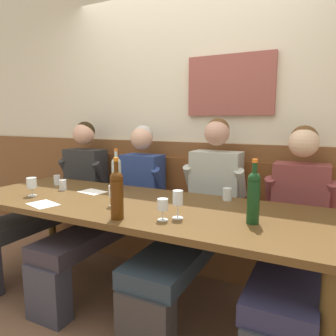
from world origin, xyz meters
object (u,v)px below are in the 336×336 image
(wine_glass_center_rear, at_px, (163,206))
(water_tumbler_left, at_px, (57,180))
(wine_bottle_green_tall, at_px, (117,193))
(person_center_left_seat, at_px, (295,224))
(wine_bottle_amber_mid, at_px, (116,172))
(water_tumbler_center, at_px, (227,194))
(person_right_seat, at_px, (120,200))
(wine_glass_near_bucket, at_px, (178,199))
(water_tumbler_right, at_px, (63,185))
(wine_bottle_clear_water, at_px, (254,196))
(dining_table, at_px, (134,211))
(wine_glass_left_end, at_px, (32,184))
(person_left_seat, at_px, (201,208))
(wall_bench, at_px, (178,230))
(person_center_right_seat, at_px, (59,191))
(wine_glass_center_front, at_px, (114,192))

(wine_glass_center_rear, distance_m, water_tumbler_left, 1.38)
(wine_bottle_green_tall, bearing_deg, person_center_left_seat, 37.83)
(wine_bottle_amber_mid, distance_m, water_tumbler_center, 0.94)
(person_right_seat, distance_m, water_tumbler_left, 0.60)
(wine_glass_near_bucket, distance_m, water_tumbler_right, 1.18)
(wine_bottle_clear_water, height_order, water_tumbler_left, wine_bottle_clear_water)
(dining_table, distance_m, wine_glass_center_rear, 0.47)
(wine_bottle_green_tall, height_order, water_tumbler_center, wine_bottle_green_tall)
(person_right_seat, xyz_separation_m, wine_glass_left_end, (-0.42, -0.54, 0.21))
(water_tumbler_right, bearing_deg, person_left_seat, 15.59)
(person_left_seat, relative_size, water_tumbler_left, 16.25)
(water_tumbler_center, bearing_deg, person_right_seat, 179.31)
(wall_bench, distance_m, water_tumbler_right, 1.11)
(person_left_seat, distance_m, wine_bottle_clear_water, 0.70)
(person_center_right_seat, xyz_separation_m, water_tumbler_right, (0.35, -0.29, 0.15))
(person_right_seat, xyz_separation_m, wine_glass_center_rear, (0.73, -0.62, 0.20))
(person_right_seat, distance_m, water_tumbler_center, 0.95)
(person_left_seat, relative_size, wine_glass_center_front, 9.94)
(water_tumbler_right, height_order, water_tumbler_left, same)
(person_right_seat, relative_size, wine_glass_center_rear, 10.95)
(wine_bottle_clear_water, bearing_deg, water_tumbler_left, 170.88)
(wine_bottle_green_tall, height_order, water_tumbler_right, wine_bottle_green_tall)
(water_tumbler_center, bearing_deg, person_center_right_seat, 179.84)
(person_right_seat, height_order, water_tumbler_right, person_right_seat)
(person_center_left_seat, relative_size, wine_glass_center_rear, 10.94)
(wall_bench, distance_m, water_tumbler_left, 1.19)
(wine_bottle_clear_water, xyz_separation_m, wine_glass_near_bucket, (-0.41, -0.10, -0.04))
(person_center_left_seat, relative_size, wine_glass_left_end, 9.90)
(person_center_left_seat, distance_m, wine_glass_near_bucket, 0.85)
(wine_bottle_clear_water, bearing_deg, wine_glass_left_end, -176.33)
(wine_bottle_green_tall, distance_m, wine_glass_near_bucket, 0.35)
(wine_bottle_clear_water, distance_m, water_tumbler_right, 1.57)
(person_center_right_seat, distance_m, wine_bottle_green_tall, 1.40)
(dining_table, xyz_separation_m, wine_bottle_amber_mid, (-0.36, 0.31, 0.21))
(wine_glass_near_bucket, bearing_deg, person_right_seat, 145.61)
(wine_bottle_green_tall, relative_size, wine_bottle_amber_mid, 1.07)
(wine_glass_center_front, bearing_deg, water_tumbler_center, 37.45)
(wine_glass_near_bucket, height_order, water_tumbler_left, wine_glass_near_bucket)
(wine_bottle_clear_water, distance_m, wine_glass_center_front, 0.91)
(person_right_seat, distance_m, wine_glass_near_bucket, 0.99)
(wine_glass_near_bucket, xyz_separation_m, water_tumbler_left, (-1.36, 0.39, -0.07))
(wine_bottle_green_tall, xyz_separation_m, water_tumbler_right, (-0.84, 0.42, -0.11))
(water_tumbler_right, distance_m, water_tumbler_center, 1.33)
(person_center_right_seat, bearing_deg, water_tumbler_center, -0.16)
(person_center_right_seat, distance_m, water_tumbler_right, 0.48)
(wine_glass_center_rear, xyz_separation_m, water_tumbler_center, (0.21, 0.61, -0.04))
(wall_bench, bearing_deg, person_left_seat, -46.88)
(person_right_seat, height_order, water_tumbler_left, person_right_seat)
(wine_bottle_amber_mid, xyz_separation_m, wine_glass_center_front, (0.29, -0.44, -0.05))
(wine_glass_center_rear, relative_size, water_tumbler_center, 1.43)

